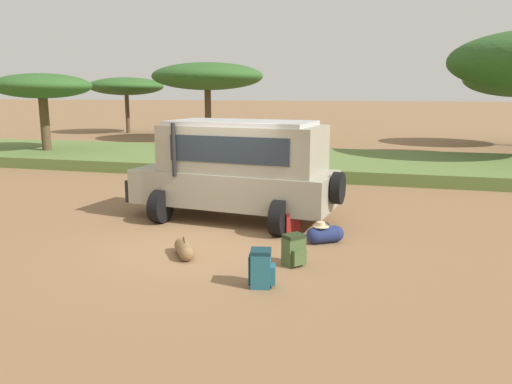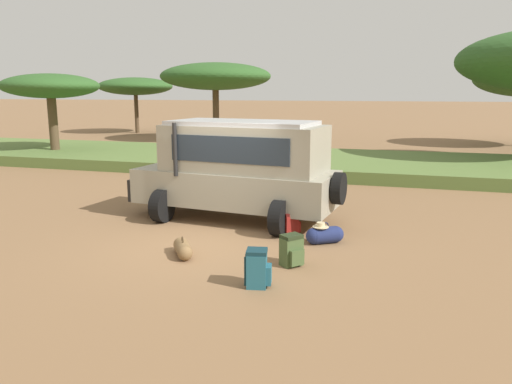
# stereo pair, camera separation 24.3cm
# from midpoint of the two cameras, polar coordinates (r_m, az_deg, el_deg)

# --- Properties ---
(ground_plane) EXTENTS (320.00, 320.00, 0.00)m
(ground_plane) POSITION_cam_midpoint_polar(r_m,az_deg,el_deg) (10.59, -5.15, -5.80)
(ground_plane) COLOR olive
(grass_bank) EXTENTS (120.00, 7.00, 0.44)m
(grass_bank) POSITION_cam_midpoint_polar(r_m,az_deg,el_deg) (21.05, 6.20, 3.42)
(grass_bank) COLOR #5B7538
(grass_bank) RESTS_ON ground_plane
(safari_vehicle) EXTENTS (5.44, 3.07, 2.44)m
(safari_vehicle) POSITION_cam_midpoint_polar(r_m,az_deg,el_deg) (12.20, -1.34, 2.77)
(safari_vehicle) COLOR gray
(safari_vehicle) RESTS_ON ground_plane
(backpack_beside_front_wheel) EXTENTS (0.47, 0.47, 0.58)m
(backpack_beside_front_wheel) POSITION_cam_midpoint_polar(r_m,az_deg,el_deg) (9.17, 4.87, -6.70)
(backpack_beside_front_wheel) COLOR #42562D
(backpack_beside_front_wheel) RESTS_ON ground_plane
(backpack_cluster_center) EXTENTS (0.52, 0.51, 0.51)m
(backpack_cluster_center) POSITION_cam_midpoint_polar(r_m,az_deg,el_deg) (11.15, 4.41, -3.58)
(backpack_cluster_center) COLOR maroon
(backpack_cluster_center) RESTS_ON ground_plane
(backpack_near_rear_wheel) EXTENTS (0.47, 0.40, 0.63)m
(backpack_near_rear_wheel) POSITION_cam_midpoint_polar(r_m,az_deg,el_deg) (8.19, 1.04, -8.74)
(backpack_near_rear_wheel) COLOR #235B6B
(backpack_near_rear_wheel) RESTS_ON ground_plane
(duffel_bag_low_black_case) EXTENTS (0.75, 0.61, 0.46)m
(duffel_bag_low_black_case) POSITION_cam_midpoint_polar(r_m,az_deg,el_deg) (10.59, 8.52, -4.86)
(duffel_bag_low_black_case) COLOR navy
(duffel_bag_low_black_case) RESTS_ON ground_plane
(duffel_bag_soft_canvas) EXTENTS (0.61, 0.78, 0.39)m
(duffel_bag_soft_canvas) POSITION_cam_midpoint_polar(r_m,az_deg,el_deg) (9.79, -7.66, -6.42)
(duffel_bag_soft_canvas) COLOR brown
(duffel_bag_soft_canvas) RESTS_ON ground_plane
(acacia_tree_far_left) EXTENTS (5.64, 5.40, 4.17)m
(acacia_tree_far_left) POSITION_cam_midpoint_polar(r_m,az_deg,el_deg) (39.58, -13.45, 11.65)
(acacia_tree_far_left) COLOR brown
(acacia_tree_far_left) RESTS_ON ground_plane
(acacia_tree_left_mid) EXTENTS (4.47, 4.25, 3.94)m
(acacia_tree_left_mid) POSITION_cam_midpoint_polar(r_m,az_deg,el_deg) (25.21, -22.19, 11.06)
(acacia_tree_left_mid) COLOR brown
(acacia_tree_left_mid) RESTS_ON ground_plane
(acacia_tree_centre_back) EXTENTS (7.10, 6.45, 4.92)m
(acacia_tree_centre_back) POSITION_cam_midpoint_polar(r_m,az_deg,el_deg) (32.54, -4.45, 13.01)
(acacia_tree_centre_back) COLOR brown
(acacia_tree_centre_back) RESTS_ON ground_plane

